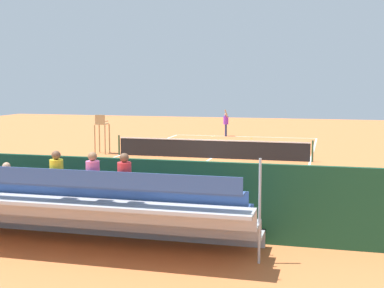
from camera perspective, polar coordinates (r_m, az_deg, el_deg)
ground_plane at (r=28.05m, az=2.05°, el=-1.50°), size 60.00×60.00×0.00m
court_line_markings at (r=28.08m, az=2.06°, el=-1.48°), size 10.10×22.20×0.01m
tennis_net at (r=27.98m, az=2.05°, el=-0.48°), size 10.30×0.10×1.07m
backdrop_wall at (r=14.72m, az=-9.83°, el=-5.24°), size 18.00×0.16×2.00m
bleacher_stand at (r=13.53m, az=-12.24°, el=-6.63°), size 9.06×2.40×2.48m
umpire_chair at (r=30.04m, az=-9.48°, el=1.49°), size 0.67×0.67×2.14m
courtside_bench at (r=14.60m, az=1.82°, el=-7.02°), size 1.80×0.40×0.93m
equipment_bag at (r=15.18m, az=-6.42°, el=-7.99°), size 0.90×0.36×0.36m
tennis_player at (r=38.93m, az=3.58°, el=2.32°), size 0.44×0.56×1.93m
tennis_racket at (r=38.63m, az=2.21°, el=0.80°), size 0.34×0.58×0.03m
tennis_ball_near at (r=35.80m, az=0.31°, el=0.36°), size 0.07×0.07×0.07m
tennis_ball_far at (r=37.31m, az=6.24°, el=0.58°), size 0.07×0.07×0.07m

